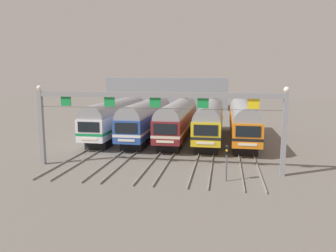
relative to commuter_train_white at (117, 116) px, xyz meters
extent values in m
plane|color=slate|center=(7.78, 0.01, -2.69)|extent=(160.00, 160.00, 0.00)
cube|color=gray|center=(-0.72, 17.01, -2.61)|extent=(0.07, 70.00, 0.15)
cube|color=gray|center=(0.72, 17.01, -2.61)|extent=(0.07, 70.00, 0.15)
cube|color=gray|center=(3.17, 17.01, -2.61)|extent=(0.07, 70.00, 0.15)
cube|color=gray|center=(4.61, 17.01, -2.61)|extent=(0.07, 70.00, 0.15)
cube|color=gray|center=(7.06, 17.01, -2.61)|extent=(0.07, 70.00, 0.15)
cube|color=gray|center=(8.50, 17.01, -2.61)|extent=(0.07, 70.00, 0.15)
cube|color=gray|center=(10.95, 17.01, -2.61)|extent=(0.07, 70.00, 0.15)
cube|color=gray|center=(12.39, 17.01, -2.61)|extent=(0.07, 70.00, 0.15)
cube|color=gray|center=(14.84, 17.01, -2.61)|extent=(0.07, 70.00, 0.15)
cube|color=gray|center=(16.28, 17.01, -2.61)|extent=(0.07, 70.00, 0.15)
cube|color=white|center=(0.00, 0.01, -0.46)|extent=(2.85, 18.00, 2.35)
cube|color=#198C4C|center=(0.00, 0.01, -0.81)|extent=(2.88, 18.02, 0.28)
cylinder|color=gray|center=(0.00, 0.01, 0.71)|extent=(2.74, 17.64, 2.74)
cube|color=black|center=(0.00, -9.01, 0.01)|extent=(2.28, 0.06, 1.03)
cube|color=silver|center=(0.00, -9.01, -1.21)|extent=(1.71, 0.05, 0.24)
cube|color=black|center=(0.00, -6.29, -2.16)|extent=(2.28, 2.60, 1.05)
cube|color=black|center=(0.00, 6.31, -2.16)|extent=(2.28, 2.60, 1.05)
cube|color=#284C9E|center=(3.89, 0.01, -0.46)|extent=(2.85, 18.00, 2.35)
cube|color=white|center=(3.89, 0.01, -0.81)|extent=(2.88, 18.02, 0.28)
cylinder|color=gray|center=(3.89, 0.01, 0.71)|extent=(2.74, 17.64, 2.74)
cube|color=black|center=(3.89, -9.01, 0.01)|extent=(2.28, 0.06, 1.03)
cube|color=silver|center=(3.89, -9.01, -1.21)|extent=(1.71, 0.05, 0.24)
cube|color=black|center=(3.89, -6.29, -2.16)|extent=(2.28, 2.60, 1.05)
cube|color=black|center=(3.89, 6.31, -2.16)|extent=(2.28, 2.60, 1.05)
cube|color=#4C4C51|center=(3.89, 5.05, 2.26)|extent=(1.10, 1.10, 0.20)
cube|color=maroon|center=(7.78, 0.01, -0.46)|extent=(2.85, 18.00, 2.35)
cube|color=beige|center=(7.78, 0.01, -0.81)|extent=(2.88, 18.02, 0.28)
cylinder|color=gray|center=(7.78, 0.01, 0.71)|extent=(2.74, 17.64, 2.74)
cube|color=black|center=(7.78, -9.01, 0.01)|extent=(2.28, 0.06, 1.03)
cube|color=silver|center=(7.78, -9.01, -1.21)|extent=(1.71, 0.05, 0.24)
cube|color=black|center=(7.78, -6.29, -2.16)|extent=(2.28, 2.60, 1.05)
cube|color=black|center=(7.78, 6.31, -2.16)|extent=(2.28, 2.60, 1.05)
cube|color=#4C4C51|center=(7.78, 5.05, 2.26)|extent=(1.10, 1.10, 0.20)
cube|color=gold|center=(11.67, 0.01, -0.46)|extent=(2.85, 18.00, 2.35)
cube|color=black|center=(11.67, 0.01, -0.81)|extent=(2.88, 18.02, 0.28)
cylinder|color=gray|center=(11.67, 0.01, 0.71)|extent=(2.74, 17.64, 2.74)
cube|color=black|center=(11.67, -9.01, 0.01)|extent=(2.28, 0.06, 1.03)
cube|color=silver|center=(11.67, -9.01, -1.21)|extent=(1.71, 0.05, 0.24)
cube|color=black|center=(11.67, -6.29, -2.16)|extent=(2.28, 2.60, 1.05)
cube|color=black|center=(11.67, 6.31, -2.16)|extent=(2.28, 2.60, 1.05)
cube|color=#4C4C51|center=(11.67, 5.05, 2.26)|extent=(1.10, 1.10, 0.20)
cube|color=orange|center=(15.56, 0.01, -0.46)|extent=(2.85, 18.00, 2.35)
cube|color=black|center=(15.56, 0.01, -0.81)|extent=(2.88, 18.02, 0.28)
cylinder|color=gray|center=(15.56, 0.01, 0.71)|extent=(2.74, 17.64, 2.74)
cube|color=black|center=(15.56, -9.01, 0.01)|extent=(2.28, 0.06, 1.03)
cube|color=silver|center=(15.56, -9.01, -1.21)|extent=(1.71, 0.05, 0.24)
cube|color=black|center=(15.56, -6.29, -2.16)|extent=(2.28, 2.60, 1.05)
cube|color=black|center=(15.56, 6.31, -2.16)|extent=(2.28, 2.60, 1.05)
cube|color=gray|center=(-2.40, -13.49, 0.56)|extent=(0.36, 0.36, 6.50)
cube|color=gray|center=(17.96, -13.49, 0.56)|extent=(0.36, 0.36, 6.50)
cube|color=gray|center=(7.78, -13.49, 3.56)|extent=(20.36, 0.32, 0.44)
cube|color=#198C3F|center=(0.00, -13.49, 2.94)|extent=(0.90, 0.08, 0.80)
cube|color=#198C3F|center=(3.89, -13.49, 2.94)|extent=(0.90, 0.08, 0.80)
cube|color=#198C3F|center=(7.78, -13.49, 2.94)|extent=(0.90, 0.08, 0.80)
cube|color=#198C3F|center=(11.67, -13.49, 2.94)|extent=(0.90, 0.08, 0.80)
cube|color=yellow|center=(15.56, -13.49, 2.94)|extent=(0.90, 0.08, 0.80)
sphere|color=white|center=(-2.40, -13.49, 4.06)|extent=(0.44, 0.44, 0.44)
sphere|color=white|center=(17.96, -13.49, 4.06)|extent=(0.44, 0.44, 0.44)
cylinder|color=#3F382D|center=(7.78, -13.49, 2.46)|extent=(20.36, 0.03, 0.03)
cylinder|color=#59595E|center=(13.62, -15.63, -1.33)|extent=(0.12, 0.12, 2.72)
cube|color=black|center=(13.62, -15.63, -0.32)|extent=(0.28, 0.24, 0.60)
sphere|color=orange|center=(13.62, -15.77, -0.32)|extent=(0.18, 0.18, 0.18)
cube|color=gray|center=(0.05, 39.05, 0.94)|extent=(28.09, 10.00, 7.25)
camera|label=1|loc=(13.37, -39.76, 5.16)|focal=35.33mm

